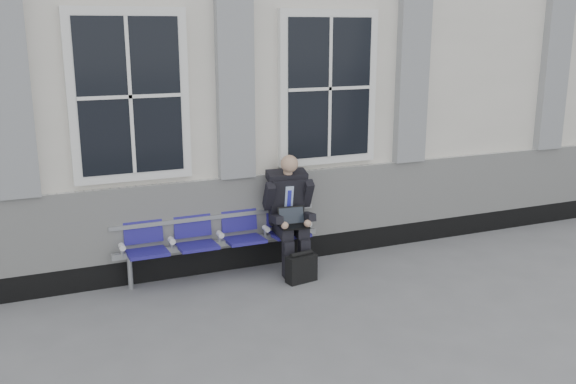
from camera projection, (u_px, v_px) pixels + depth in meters
name	position (u px, v px, depth m)	size (l,w,h in m)	color
ground	(354.00, 299.00, 7.30)	(70.00, 70.00, 0.00)	slate
station_building	(248.00, 80.00, 9.84)	(14.40, 4.40, 4.49)	silver
bench	(219.00, 233.00, 7.89)	(2.60, 0.47, 0.91)	#9EA0A3
businessman	(289.00, 209.00, 8.04)	(0.63, 0.85, 1.48)	black
briefcase	(301.00, 268.00, 7.77)	(0.40, 0.22, 0.38)	black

